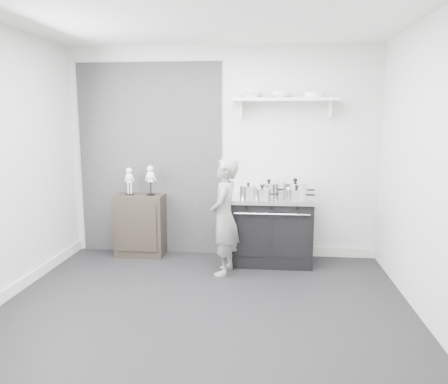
% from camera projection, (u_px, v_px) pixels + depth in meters
% --- Properties ---
extents(ground, '(4.00, 4.00, 0.00)m').
position_uv_depth(ground, '(202.00, 310.00, 4.12)').
color(ground, black).
rests_on(ground, ground).
extents(room_shell, '(4.02, 3.62, 2.71)m').
position_uv_depth(room_shell, '(193.00, 135.00, 4.00)').
color(room_shell, silver).
rests_on(room_shell, ground).
extents(wall_shelf, '(1.30, 0.26, 0.24)m').
position_uv_depth(wall_shelf, '(286.00, 100.00, 5.35)').
color(wall_shelf, silver).
rests_on(wall_shelf, room_shell).
extents(stove, '(1.04, 0.65, 0.84)m').
position_uv_depth(stove, '(271.00, 230.00, 5.43)').
color(stove, black).
rests_on(stove, ground).
extents(side_cabinet, '(0.62, 0.36, 0.81)m').
position_uv_depth(side_cabinet, '(141.00, 225.00, 5.74)').
color(side_cabinet, black).
rests_on(side_cabinet, ground).
extents(child, '(0.38, 0.53, 1.35)m').
position_uv_depth(child, '(224.00, 217.00, 5.00)').
color(child, gray).
rests_on(child, ground).
extents(pot_front_left, '(0.30, 0.21, 0.19)m').
position_uv_depth(pot_front_left, '(248.00, 192.00, 5.29)').
color(pot_front_left, silver).
rests_on(pot_front_left, stove).
extents(pot_back_left, '(0.35, 0.26, 0.20)m').
position_uv_depth(pot_back_left, '(269.00, 189.00, 5.49)').
color(pot_back_left, silver).
rests_on(pot_back_left, stove).
extents(pot_back_right, '(0.39, 0.31, 0.22)m').
position_uv_depth(pot_back_right, '(295.00, 189.00, 5.43)').
color(pot_back_right, silver).
rests_on(pot_back_right, stove).
extents(pot_front_right, '(0.34, 0.25, 0.18)m').
position_uv_depth(pot_front_right, '(296.00, 194.00, 5.18)').
color(pot_front_right, silver).
rests_on(pot_front_right, stove).
extents(pot_front_center, '(0.30, 0.21, 0.16)m').
position_uv_depth(pot_front_center, '(262.00, 193.00, 5.24)').
color(pot_front_center, silver).
rests_on(pot_front_center, stove).
extents(skeleton_full, '(0.11, 0.07, 0.41)m').
position_uv_depth(skeleton_full, '(129.00, 179.00, 5.65)').
color(skeleton_full, white).
rests_on(skeleton_full, side_cabinet).
extents(skeleton_torso, '(0.12, 0.08, 0.44)m').
position_uv_depth(skeleton_torso, '(150.00, 178.00, 5.62)').
color(skeleton_torso, white).
rests_on(skeleton_torso, side_cabinet).
extents(bowl_large, '(0.28, 0.28, 0.07)m').
position_uv_depth(bowl_large, '(251.00, 95.00, 5.37)').
color(bowl_large, white).
rests_on(bowl_large, wall_shelf).
extents(bowl_small, '(0.24, 0.24, 0.07)m').
position_uv_depth(bowl_small, '(281.00, 95.00, 5.34)').
color(bowl_small, white).
rests_on(bowl_small, wall_shelf).
extents(plate_stack, '(0.24, 0.24, 0.06)m').
position_uv_depth(plate_stack, '(314.00, 95.00, 5.30)').
color(plate_stack, white).
rests_on(plate_stack, wall_shelf).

